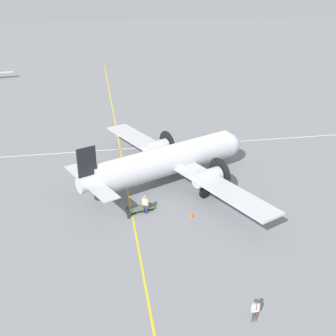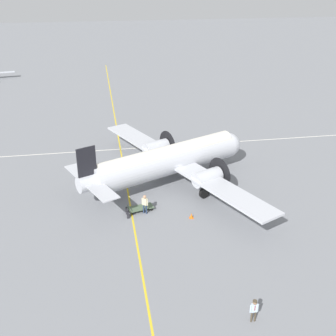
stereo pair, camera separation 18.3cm
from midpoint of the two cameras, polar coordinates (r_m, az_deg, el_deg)
name	(u,v)px [view 2 (the right image)]	position (r m, az deg, el deg)	size (l,w,h in m)	color
ground_plane	(168,183)	(43.10, 0.12, -2.10)	(300.00, 300.00, 0.00)	slate
apron_line_eastwest	(127,187)	(42.67, -5.46, -2.52)	(120.00, 0.16, 0.01)	gold
apron_line_northsouth	(155,147)	(51.98, -1.73, 2.88)	(0.16, 120.00, 0.01)	silver
airliner_main	(172,159)	(42.20, 0.62, 1.18)	(24.76, 18.67, 6.01)	silver
crew_foreground	(254,308)	(27.73, 11.79, -18.12)	(0.29, 0.57, 1.67)	#473D2D
passenger_boarding	(145,202)	(37.51, -3.02, -4.67)	(0.40, 0.54, 1.84)	navy
suitcase_near_door	(128,215)	(37.41, -5.32, -6.31)	(0.36, 0.18, 0.65)	#232328
suitcase_upright_spare	(127,211)	(38.02, -5.49, -5.77)	(0.37, 0.16, 0.64)	#232328
baggage_cart	(141,208)	(38.40, -3.59, -5.39)	(1.57, 2.46, 0.56)	#4C6047
traffic_cone	(191,216)	(37.32, 3.32, -6.48)	(0.36, 0.36, 0.48)	orange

